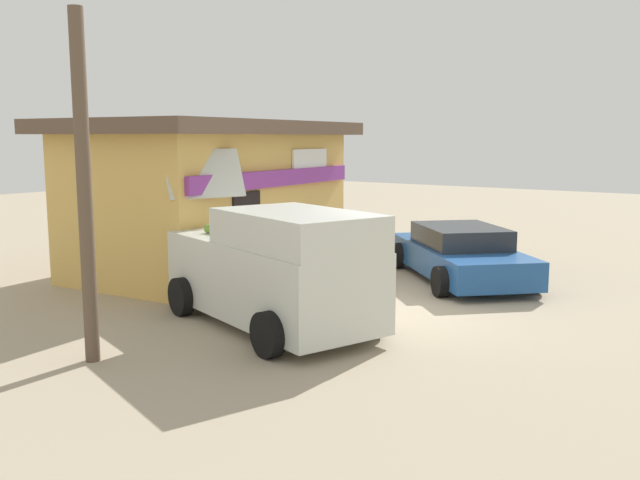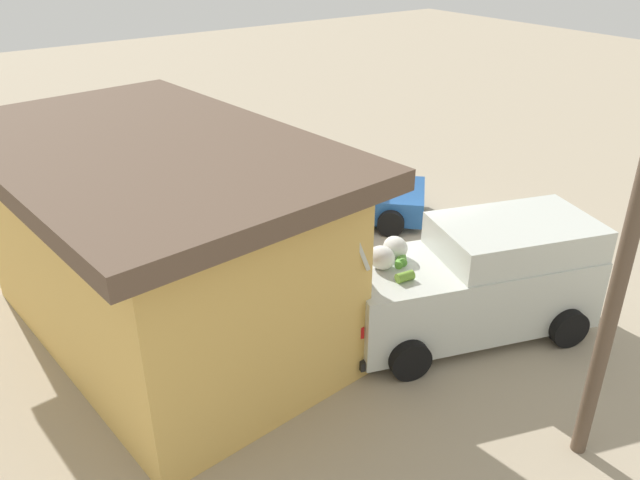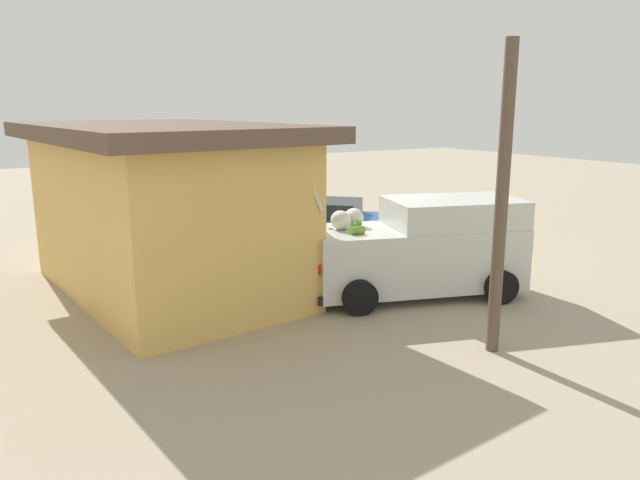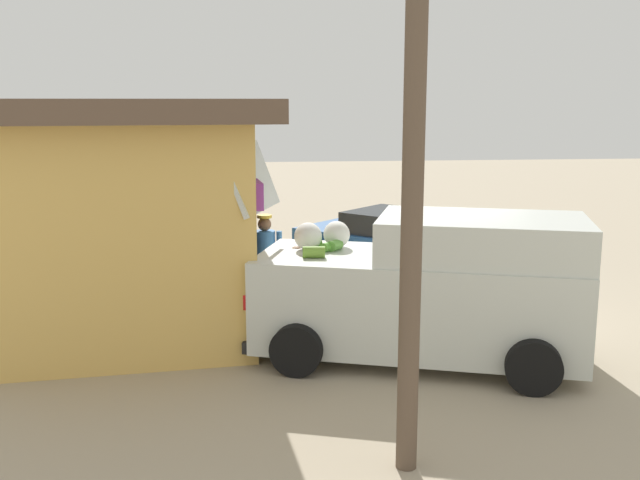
{
  "view_description": "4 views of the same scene",
  "coord_description": "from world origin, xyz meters",
  "px_view_note": "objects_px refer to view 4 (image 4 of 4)",
  "views": [
    {
      "loc": [
        -11.1,
        -6.3,
        3.12
      ],
      "look_at": [
        0.03,
        1.73,
        1.06
      ],
      "focal_mm": 38.58,
      "sensor_mm": 36.0,
      "label": 1
    },
    {
      "loc": [
        -8.6,
        8.38,
        6.51
      ],
      "look_at": [
        0.39,
        1.96,
        0.87
      ],
      "focal_mm": 35.56,
      "sensor_mm": 36.0,
      "label": 2
    },
    {
      "loc": [
        -11.71,
        8.88,
        3.87
      ],
      "look_at": [
        -0.0,
        1.68,
        0.77
      ],
      "focal_mm": 33.86,
      "sensor_mm": 36.0,
      "label": 3
    },
    {
      "loc": [
        -11.74,
        3.3,
        3.47
      ],
      "look_at": [
        0.53,
        1.91,
        1.09
      ],
      "focal_mm": 40.82,
      "sensor_mm": 36.0,
      "label": 4
    }
  ],
  "objects_px": {
    "delivery_van": "(428,289)",
    "vendor_standing": "(265,257)",
    "paint_bucket": "(286,268)",
    "parked_sedan": "(403,242)",
    "customer_bending": "(287,280)",
    "storefront_bar": "(124,203)",
    "unloaded_banana_pile": "(233,332)"
  },
  "relations": [
    {
      "from": "parked_sedan",
      "to": "unloaded_banana_pile",
      "type": "xyz_separation_m",
      "value": [
        -4.47,
        3.51,
        -0.37
      ]
    },
    {
      "from": "unloaded_banana_pile",
      "to": "paint_bucket",
      "type": "xyz_separation_m",
      "value": [
        3.99,
        -1.03,
        -0.02
      ]
    },
    {
      "from": "storefront_bar",
      "to": "vendor_standing",
      "type": "xyz_separation_m",
      "value": [
        -0.58,
        -2.3,
        -0.85
      ]
    },
    {
      "from": "parked_sedan",
      "to": "customer_bending",
      "type": "xyz_separation_m",
      "value": [
        -4.24,
        2.7,
        0.31
      ]
    },
    {
      "from": "customer_bending",
      "to": "storefront_bar",
      "type": "bearing_deg",
      "value": 53.27
    },
    {
      "from": "storefront_bar",
      "to": "paint_bucket",
      "type": "xyz_separation_m",
      "value": [
        1.85,
        -2.79,
        -1.61
      ]
    },
    {
      "from": "delivery_van",
      "to": "customer_bending",
      "type": "relative_size",
      "value": 3.41
    },
    {
      "from": "delivery_van",
      "to": "paint_bucket",
      "type": "distance_m",
      "value": 5.19
    },
    {
      "from": "delivery_van",
      "to": "vendor_standing",
      "type": "height_order",
      "value": "delivery_van"
    },
    {
      "from": "storefront_bar",
      "to": "delivery_van",
      "type": "relative_size",
      "value": 1.51
    },
    {
      "from": "vendor_standing",
      "to": "customer_bending",
      "type": "bearing_deg",
      "value": -168.58
    },
    {
      "from": "vendor_standing",
      "to": "delivery_van",
      "type": "bearing_deg",
      "value": -139.47
    },
    {
      "from": "parked_sedan",
      "to": "vendor_standing",
      "type": "distance_m",
      "value": 4.17
    },
    {
      "from": "unloaded_banana_pile",
      "to": "paint_bucket",
      "type": "bearing_deg",
      "value": -14.5
    },
    {
      "from": "parked_sedan",
      "to": "paint_bucket",
      "type": "bearing_deg",
      "value": 100.91
    },
    {
      "from": "delivery_van",
      "to": "paint_bucket",
      "type": "bearing_deg",
      "value": 18.11
    },
    {
      "from": "parked_sedan",
      "to": "vendor_standing",
      "type": "bearing_deg",
      "value": 134.32
    },
    {
      "from": "parked_sedan",
      "to": "vendor_standing",
      "type": "xyz_separation_m",
      "value": [
        -2.9,
        2.97,
        0.37
      ]
    },
    {
      "from": "delivery_van",
      "to": "paint_bucket",
      "type": "xyz_separation_m",
      "value": [
        4.87,
        1.59,
        -0.81
      ]
    },
    {
      "from": "delivery_van",
      "to": "customer_bending",
      "type": "bearing_deg",
      "value": 58.74
    },
    {
      "from": "delivery_van",
      "to": "customer_bending",
      "type": "distance_m",
      "value": 2.13
    },
    {
      "from": "paint_bucket",
      "to": "storefront_bar",
      "type": "bearing_deg",
      "value": 123.53
    },
    {
      "from": "delivery_van",
      "to": "unloaded_banana_pile",
      "type": "bearing_deg",
      "value": 71.5
    },
    {
      "from": "delivery_van",
      "to": "vendor_standing",
      "type": "bearing_deg",
      "value": 40.53
    },
    {
      "from": "storefront_bar",
      "to": "vendor_standing",
      "type": "distance_m",
      "value": 2.51
    },
    {
      "from": "storefront_bar",
      "to": "paint_bucket",
      "type": "distance_m",
      "value": 3.72
    },
    {
      "from": "customer_bending",
      "to": "paint_bucket",
      "type": "distance_m",
      "value": 3.84
    },
    {
      "from": "delivery_van",
      "to": "vendor_standing",
      "type": "distance_m",
      "value": 3.22
    },
    {
      "from": "storefront_bar",
      "to": "delivery_van",
      "type": "height_order",
      "value": "storefront_bar"
    },
    {
      "from": "delivery_van",
      "to": "unloaded_banana_pile",
      "type": "xyz_separation_m",
      "value": [
        0.88,
        2.63,
        -0.79
      ]
    },
    {
      "from": "delivery_van",
      "to": "vendor_standing",
      "type": "relative_size",
      "value": 3.0
    },
    {
      "from": "vendor_standing",
      "to": "paint_bucket",
      "type": "height_order",
      "value": "vendor_standing"
    }
  ]
}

